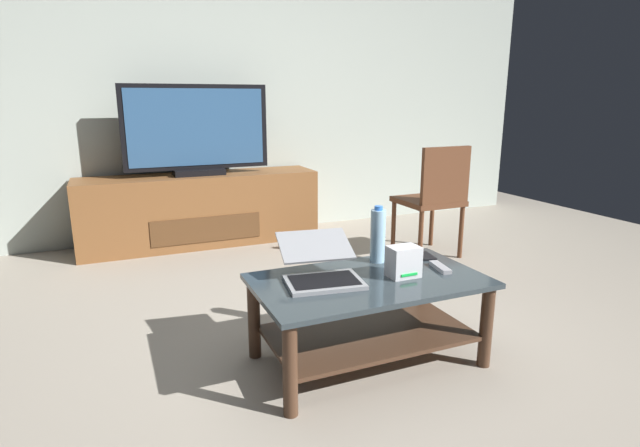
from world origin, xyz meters
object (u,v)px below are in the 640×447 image
Objects in this scene: dining_chair at (435,195)px; router_box at (403,262)px; media_cabinet at (201,209)px; cell_phone at (425,256)px; water_bottle_near at (378,235)px; laptop at (320,267)px; coffee_table at (368,305)px; tv_remote at (440,267)px; television at (197,132)px.

router_box is at bearing -130.58° from dining_chair.
media_cabinet is 14.16× the size of cell_phone.
water_bottle_near reaches higher than media_cabinet.
laptop is 1.56× the size of water_bottle_near.
coffee_table is at bearing -135.28° from dining_chair.
router_box is at bearing -77.82° from media_cabinet.
coffee_table is 0.26m from router_box.
laptop is 2.80× the size of tv_remote.
laptop is at bearing -161.95° from water_bottle_near.
laptop is (0.14, -2.26, 0.18)m from media_cabinet.
tv_remote is (0.73, -2.36, 0.13)m from media_cabinet.
laptop is (-0.21, 0.08, 0.19)m from coffee_table.
water_bottle_near reaches higher than tv_remote.
media_cabinet is at bearing 145.42° from dining_chair.
water_bottle_near is 1.80× the size of tv_remote.
router_box is 0.34m from cell_phone.
water_bottle_near is at bearing 90.46° from router_box.
coffee_table is 2.37m from media_cabinet.
coffee_table is 1.21× the size of dining_chair.
television is (-0.35, 2.32, 0.67)m from coffee_table.
tv_remote is at bearing 3.44° from router_box.
laptop is at bearing -86.36° from media_cabinet.
cell_phone is at bearing -70.04° from television.
router_box is 0.25m from water_bottle_near.
television is at bearing 93.68° from laptop.
television reaches higher than router_box.
dining_chair is at bearing 49.42° from router_box.
television is at bearing -90.00° from media_cabinet.
media_cabinet is at bearing 103.45° from water_bottle_near.
television is 2.45m from router_box.
cell_phone is at bearing -6.74° from water_bottle_near.
laptop is 0.39m from water_bottle_near.
television is 1.99m from dining_chair.
television is (-0.00, -0.02, 0.66)m from media_cabinet.
dining_chair reaches higher than tv_remote.
coffee_table is 0.48m from cell_phone.
television is 2.63× the size of laptop.
television reaches higher than laptop.
tv_remote is at bearing -45.49° from water_bottle_near.
television is at bearing 103.58° from water_bottle_near.
cell_phone is 0.88× the size of tv_remote.
media_cabinet is 2.27m from laptop.
cell_phone reaches higher than coffee_table.
tv_remote is (-0.05, -0.19, 0.01)m from cell_phone.
dining_chair reaches higher than coffee_table.
water_bottle_near is at bearing -76.55° from media_cabinet.
water_bottle_near is (0.16, 0.20, 0.27)m from coffee_table.
tv_remote is (0.22, 0.01, -0.06)m from router_box.
router_box is 0.50× the size of water_bottle_near.
media_cabinet is 2.21m from water_bottle_near.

